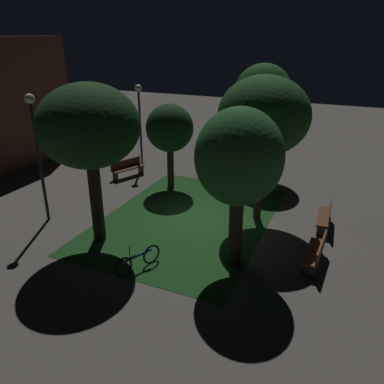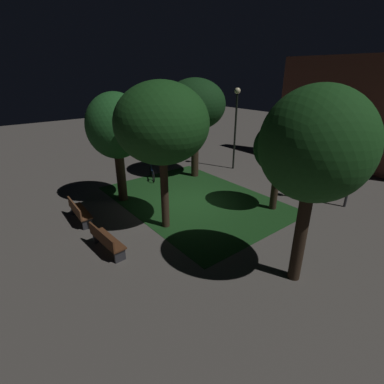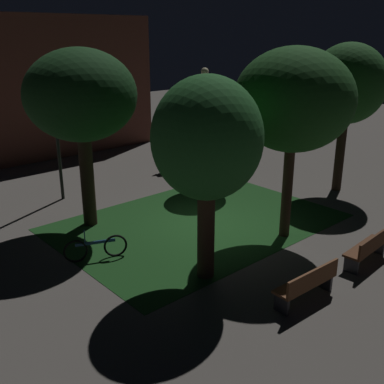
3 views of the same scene
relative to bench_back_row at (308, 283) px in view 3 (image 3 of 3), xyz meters
name	(u,v)px [view 3 (image 3 of 3)]	position (x,y,z in m)	size (l,w,h in m)	color
ground_plane	(206,224)	(1.40, 4.89, -0.48)	(60.00, 60.00, 0.00)	#56514C
grass_lawn	(197,222)	(1.26, 5.17, -0.48)	(8.87, 6.27, 0.01)	#194219
bench_back_row	(308,283)	(0.00, 0.00, 0.00)	(1.82, 0.56, 0.88)	brown
bench_path_side	(369,247)	(2.80, 0.00, 0.00)	(1.83, 0.60, 0.88)	#512D19
bench_near_trees	(179,161)	(4.59, 10.08, 0.00)	(1.85, 1.13, 0.88)	#512D19
tree_left_canopy	(294,101)	(2.58, 2.63, 3.65)	(3.41, 3.41, 5.62)	#38281C
tree_right_canopy	(81,97)	(-1.44, 7.40, 3.65)	(3.38, 3.38, 5.56)	#2D2116
tree_back_right	(217,117)	(4.29, 7.40, 2.36)	(2.21, 2.21, 3.99)	#2D2116
tree_tall_center	(207,141)	(-0.94, 2.44, 3.07)	(2.65, 2.65, 5.08)	#38281C
tree_lawn_side	(347,85)	(7.67, 3.95, 3.63)	(2.88, 2.88, 5.64)	#2D2116
lamp_post_near_wall	(54,110)	(-0.98, 10.26, 2.86)	(0.36, 0.36, 4.98)	black
lamp_post_plaza_west	(205,100)	(6.28, 10.21, 2.57)	(0.36, 0.36, 4.48)	#333338
bicycle	(96,248)	(-2.58, 5.10, -0.14)	(1.63, 0.74, 0.93)	black
building_wall_backdrop	(72,87)	(2.80, 16.20, 2.92)	(9.14, 0.80, 6.79)	brown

